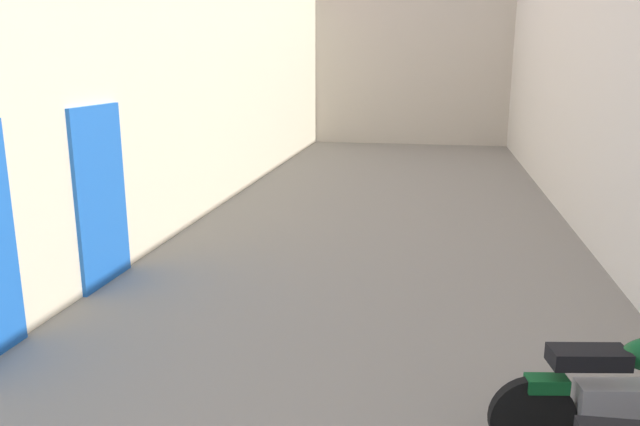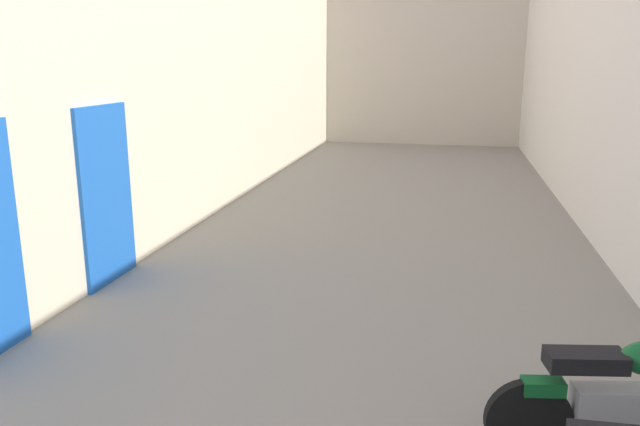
{
  "view_description": "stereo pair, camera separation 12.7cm",
  "coord_description": "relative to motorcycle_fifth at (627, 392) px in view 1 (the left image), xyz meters",
  "views": [
    {
      "loc": [
        0.84,
        1.01,
        2.71
      ],
      "look_at": [
        -0.15,
        6.36,
        1.37
      ],
      "focal_mm": 34.84,
      "sensor_mm": 36.0,
      "label": 1
    },
    {
      "loc": [
        0.97,
        1.03,
        2.71
      ],
      "look_at": [
        -0.15,
        6.36,
        1.37
      ],
      "focal_mm": 34.84,
      "sensor_mm": 36.0,
      "label": 2
    }
  ],
  "objects": [
    {
      "name": "motorcycle_fifth",
      "position": [
        0.0,
        0.0,
        0.0
      ],
      "size": [
        1.84,
        0.58,
        1.04
      ],
      "color": "black",
      "rests_on": "ground"
    },
    {
      "name": "building_far_end",
      "position": [
        -2.22,
        17.69,
        2.53
      ],
      "size": [
        9.32,
        2.0,
        6.05
      ],
      "primitive_type": "cube",
      "color": "beige",
      "rests_on": "ground"
    },
    {
      "name": "ground_plane",
      "position": [
        -2.22,
        3.76,
        -0.5
      ],
      "size": [
        37.86,
        37.86,
        0.0
      ],
      "primitive_type": "plane",
      "color": "gray"
    },
    {
      "name": "building_right",
      "position": [
        1.14,
        5.76,
        2.7
      ],
      "size": [
        0.45,
        21.86,
        6.39
      ],
      "color": "silver",
      "rests_on": "ground"
    }
  ]
}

